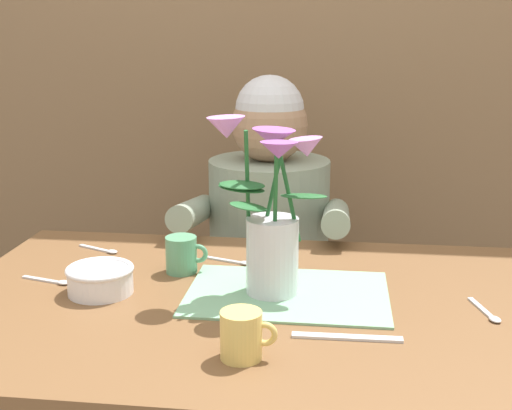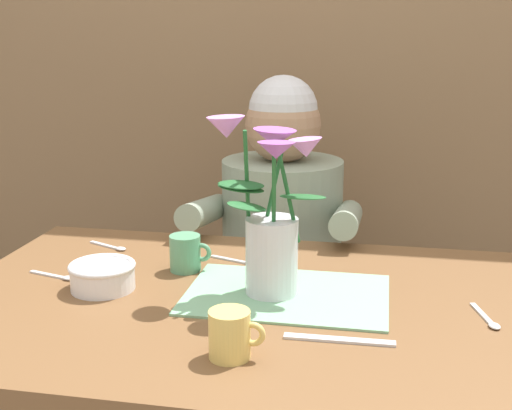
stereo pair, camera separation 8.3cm
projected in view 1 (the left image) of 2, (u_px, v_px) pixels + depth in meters
name	position (u px, v px, depth m)	size (l,w,h in m)	color
wood_panel_backdrop	(290.00, 30.00, 2.20)	(4.00, 0.10, 2.50)	brown
dining_table	(246.00, 345.00, 1.35)	(1.20, 0.80, 0.74)	brown
seated_person	(269.00, 274.00, 1.96)	(0.45, 0.47, 1.14)	#4C4C56
striped_placemat	(287.00, 294.00, 1.35)	(0.40, 0.28, 0.01)	#7AB289
flower_vase	(270.00, 219.00, 1.31)	(0.24, 0.19, 0.36)	silver
ceramic_bowl	(100.00, 278.00, 1.35)	(0.14, 0.14, 0.06)	white
dinner_knife	(347.00, 337.00, 1.16)	(0.19, 0.02, 0.01)	silver
tea_cup	(242.00, 335.00, 1.08)	(0.09, 0.07, 0.08)	#E5C666
coffee_cup	(182.00, 255.00, 1.46)	(0.09, 0.07, 0.08)	#569970
spoon_0	(104.00, 250.00, 1.61)	(0.11, 0.06, 0.01)	silver
spoon_1	(236.00, 262.00, 1.53)	(0.12, 0.05, 0.01)	silver
spoon_2	(54.00, 281.00, 1.41)	(0.12, 0.05, 0.01)	silver
spoon_3	(488.00, 314.00, 1.25)	(0.04, 0.12, 0.01)	silver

